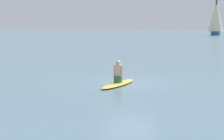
% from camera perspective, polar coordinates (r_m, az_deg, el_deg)
% --- Properties ---
extents(ground_plane, '(400.00, 400.00, 0.00)m').
position_cam_1_polar(ground_plane, '(18.08, 2.69, -2.01)').
color(ground_plane, slate).
extents(surfboard, '(3.20, 1.07, 0.13)m').
position_cam_1_polar(surfboard, '(17.45, 0.93, -2.11)').
color(surfboard, gold).
rests_on(surfboard, ground).
extents(person_paddler, '(0.38, 0.46, 1.04)m').
position_cam_1_polar(person_paddler, '(17.37, 0.94, -0.37)').
color(person_paddler, '#26664C').
rests_on(person_paddler, surfboard).
extents(sailboat_far_right, '(5.82, 4.21, 9.88)m').
position_cam_1_polar(sailboat_far_right, '(103.24, 15.52, 7.68)').
color(sailboat_far_right, navy).
rests_on(sailboat_far_right, ground).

